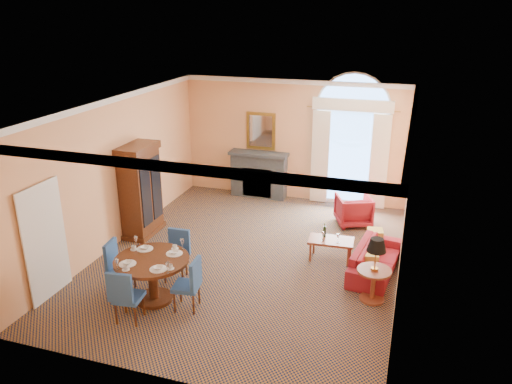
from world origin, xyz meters
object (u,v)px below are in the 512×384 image
(dining_table, at_px, (152,270))
(side_table, at_px, (375,263))
(coffee_table, at_px, (331,241))
(armoire, at_px, (141,192))
(armchair, at_px, (353,210))
(sofa, at_px, (376,259))

(dining_table, height_order, side_table, side_table)
(coffee_table, distance_m, side_table, 1.63)
(armoire, distance_m, dining_table, 2.97)
(dining_table, bearing_deg, coffee_table, 42.14)
(armchair, bearing_deg, armoire, 0.69)
(dining_table, xyz_separation_m, sofa, (3.65, 2.25, -0.33))
(sofa, relative_size, side_table, 1.58)
(armchair, bearing_deg, sofa, 85.56)
(armoire, distance_m, armchair, 5.00)
(coffee_table, relative_size, side_table, 0.80)
(dining_table, bearing_deg, side_table, 17.99)
(side_table, bearing_deg, armoire, 166.72)
(dining_table, height_order, armchair, dining_table)
(armchair, height_order, coffee_table, coffee_table)
(sofa, xyz_separation_m, side_table, (0.05, -1.05, 0.47))
(armoire, height_order, sofa, armoire)
(armchair, xyz_separation_m, side_table, (0.77, -3.23, 0.38))
(armoire, distance_m, side_table, 5.47)
(sofa, distance_m, coffee_table, 0.97)
(coffee_table, xyz_separation_m, side_table, (0.98, -1.26, 0.32))
(sofa, height_order, side_table, side_table)
(sofa, bearing_deg, armoire, 95.07)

